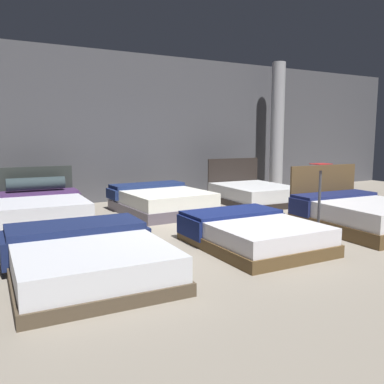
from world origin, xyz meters
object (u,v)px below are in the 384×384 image
Objects in this scene: bed_3 at (41,209)px; bed_5 at (254,194)px; bed_1 at (252,233)px; support_pillar at (277,128)px; bed_0 at (87,257)px; bed_4 at (161,201)px; price_sign at (319,210)px; bed_2 at (362,215)px.

bed_5 is (4.71, -0.12, -0.04)m from bed_3.
support_pillar reaches higher than bed_1.
bed_4 reaches higher than bed_0.
bed_1 is at bearing 3.27° from bed_0.
bed_3 is 1.74× the size of price_sign.
bed_3 is 4.79m from price_sign.
bed_1 is (2.37, 0.05, -0.02)m from bed_0.
price_sign is (1.16, -3.16, 0.22)m from bed_4.
price_sign is at bearing -72.27° from bed_4.
bed_4 is (2.33, -0.12, -0.02)m from bed_3.
bed_1 is 3.79m from bed_5.
bed_0 is at bearing -144.44° from bed_5.
bed_0 reaches higher than bed_1.
bed_0 is 7.78m from support_pillar.
bed_5 reaches higher than bed_0.
support_pillar reaches higher than bed_0.
bed_0 is 1.09× the size of bed_5.
bed_1 is at bearing -125.28° from bed_5.
price_sign is at bearing -108.31° from bed_5.
bed_1 is 1.16m from price_sign.
bed_3 is 6.62m from support_pillar.
bed_1 is at bearing -91.69° from bed_4.
support_pillar reaches higher than price_sign.
bed_0 is 3.15m from bed_3.
bed_1 is 0.97× the size of bed_3.
bed_2 is 1.77× the size of price_sign.
bed_5 is at bearing 68.95° from price_sign.
bed_1 is at bearing -133.82° from support_pillar.
bed_3 reaches higher than bed_1.
bed_5 is at bearing 52.93° from bed_1.
bed_5 reaches higher than bed_3.
bed_0 is at bearing -177.92° from bed_1.
support_pillar is (4.03, 1.17, 1.51)m from bed_4.
bed_4 is at bearing 110.13° from price_sign.
bed_4 is at bearing 91.65° from bed_1.
bed_5 is at bearing 34.95° from bed_0.
bed_2 is at bearing -55.47° from bed_4.
bed_0 is 3.50m from price_sign.
price_sign is 0.33× the size of support_pillar.
bed_5 is at bearing -144.72° from support_pillar.
bed_0 is at bearing -87.37° from bed_3.
bed_1 is 5.97m from support_pillar.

